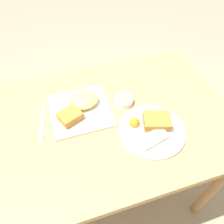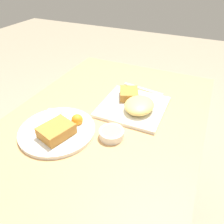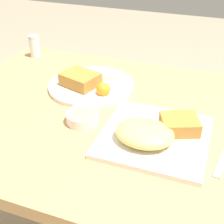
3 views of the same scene
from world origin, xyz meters
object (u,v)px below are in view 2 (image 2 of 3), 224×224
at_px(plate_square_near, 135,104).
at_px(butter_knife, 143,89).
at_px(plate_oval_far, 57,129).
at_px(sauce_ramekin, 111,133).

height_order(plate_square_near, butter_knife, plate_square_near).
bearing_deg(plate_oval_far, plate_square_near, -37.87).
bearing_deg(plate_square_near, butter_knife, 5.80).
height_order(plate_oval_far, sauce_ramekin, plate_oval_far).
bearing_deg(butter_knife, plate_oval_far, 75.84).
distance_m(plate_oval_far, butter_knife, 0.47).
distance_m(plate_square_near, sauce_ramekin, 0.20).
bearing_deg(plate_square_near, sauce_ramekin, 175.90).
bearing_deg(sauce_ramekin, plate_square_near, -4.10).
height_order(sauce_ramekin, butter_knife, sauce_ramekin).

